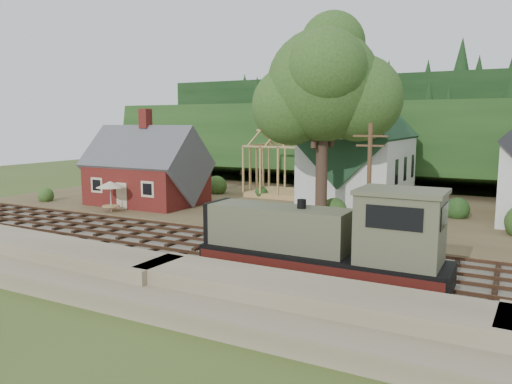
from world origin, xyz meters
The scene contains 16 objects.
ground centered at (0.00, 0.00, 0.00)m, with size 140.00×140.00×0.00m, color #384C1E.
embankment centered at (0.00, -8.50, 0.00)m, with size 64.00×5.00×1.60m, color #7F7259.
railroad_bed centered at (0.00, 0.00, 0.08)m, with size 64.00×11.00×0.16m, color #726B5B.
village_flat centered at (0.00, 18.00, 0.15)m, with size 64.00×26.00×0.30m, color brown.
hillside centered at (0.00, 42.00, 0.00)m, with size 70.00×28.00×8.00m, color #1E3F19.
ridge centered at (0.00, 58.00, 0.00)m, with size 80.00×20.00×12.00m, color black.
depot centered at (-16.00, 11.00, 3.21)m, with size 10.80×7.41×9.00m.
church centered at (2.00, 19.68, 5.18)m, with size 8.40×15.17×13.00m.
timber_frame centered at (-6.00, 22.00, 3.27)m, with size 8.20×6.20×6.99m.
lattice_tower centered at (-6.00, 28.00, 10.03)m, with size 3.20×3.20×12.12m.
big_tree centered at (2.17, 10.08, 10.22)m, with size 10.90×8.40×14.70m.
telegraph_pole_near centered at (7.00, 5.20, 4.25)m, with size 2.20×0.28×8.00m.
locomotive centered at (7.35, -3.00, 2.16)m, with size 12.25×3.06×4.89m.
car_blue centered at (-2.58, 9.95, 0.96)m, with size 1.57×3.90×1.33m, color #5783BB.
car_green centered at (-22.60, 13.38, 0.96)m, with size 1.39×3.98×1.31m, color #8CB77F.
patio_set centered at (-15.98, 6.11, 2.58)m, with size 2.41×2.41×2.68m.
Camera 1 is at (15.45, -25.79, 8.07)m, focal length 35.00 mm.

